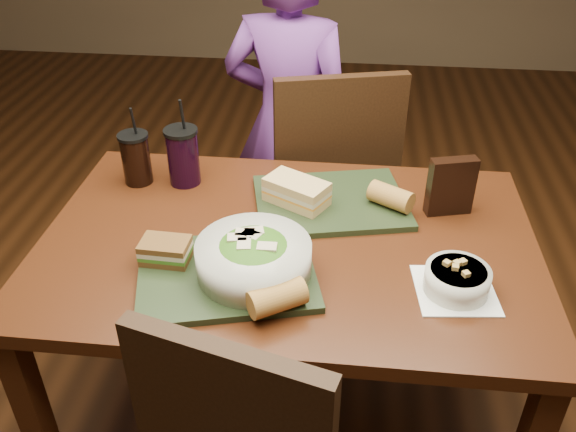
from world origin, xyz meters
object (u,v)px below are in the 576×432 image
Objects in this scene: sandwich_far at (297,192)px; cup_cola at (136,158)px; diner at (289,126)px; tray_near at (227,274)px; chair_far at (338,182)px; baguette_near at (277,298)px; dining_table at (288,265)px; cup_berry at (183,156)px; tray_far at (330,202)px; baguette_far at (391,197)px; soup_bowl at (457,280)px; sandwich_near at (166,251)px; salad_bowl at (254,256)px; chip_bag at (451,186)px.

sandwich_far is 0.81× the size of cup_cola.
diner reaches higher than tray_near.
baguette_near is at bearing -96.40° from chair_far.
diner is at bearing 54.58° from cup_cola.
baguette_near reaches higher than dining_table.
tray_near is at bearing -64.00° from cup_berry.
tray_far is 3.44× the size of baguette_far.
sandwich_far is (-0.40, 0.32, 0.02)m from soup_bowl.
cup_berry reaches higher than dining_table.
cup_cola is 0.14m from cup_berry.
sandwich_near is at bearing -63.34° from cup_cola.
baguette_far reaches higher than tray_near.
cup_cola reaches higher than salad_bowl.
sandwich_far is (0.09, -0.65, 0.11)m from diner.
baguette_far is (0.35, -0.65, 0.10)m from diner.
cup_berry is at bearing 116.00° from tray_near.
chip_bag is at bearing -55.60° from chair_far.
baguette_far is at bearing -6.52° from cup_cola.
soup_bowl is at bearing 0.25° from salad_bowl.
cup_cola is (-0.40, -0.56, 0.14)m from diner.
salad_bowl is at bearing -44.79° from cup_cola.
sandwich_near is at bearing 88.49° from diner.
soup_bowl is at bearing -107.72° from chip_bag.
tray_near is 1.00× the size of tray_far.
cup_berry is (0.14, 0.01, 0.01)m from cup_cola.
sandwich_far reaches higher than tray_near.
diner is at bearing 87.36° from tray_near.
dining_table is at bearing -120.21° from tray_far.
cup_cola reaches higher than baguette_near.
diner is 5.07× the size of salad_bowl.
cup_cola is (-0.35, 0.42, 0.07)m from tray_near.
tray_near is (-0.13, -0.18, 0.10)m from dining_table.
tray_far is at bearing 14.68° from sandwich_far.
sandwich_far is at bearing -165.32° from tray_far.
salad_bowl is (0.07, 0.01, 0.06)m from tray_near.
sandwich_near is at bearing -152.54° from dining_table.
tray_near is at bearing -112.51° from sandwich_far.
cup_cola is (-0.42, 0.42, 0.02)m from salad_bowl.
baguette_far is 0.16m from chip_bag.
cup_berry is at bearing 150.52° from soup_bowl.
tray_near is 0.09m from salad_bowl.
sandwich_near is 0.42m from sandwich_far.
salad_bowl is at bearing 119.84° from baguette_near.
salad_bowl is 2.24× the size of baguette_far.
chip_bag is (0.71, 0.32, 0.04)m from sandwich_near.
soup_bowl is (0.48, 0.00, -0.03)m from salad_bowl.
sandwich_near is 0.41m from cup_berry.
sandwich_near is (-0.70, 0.02, 0.01)m from soup_bowl.
diner is at bearing 94.77° from baguette_near.
diner is (-0.20, 0.17, 0.14)m from chair_far.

